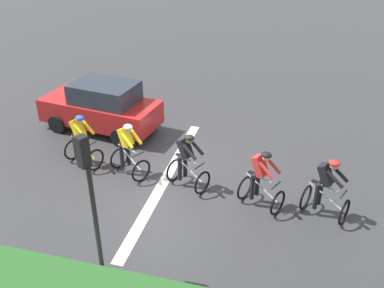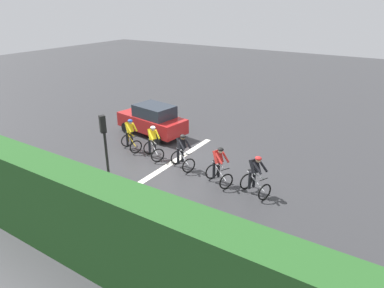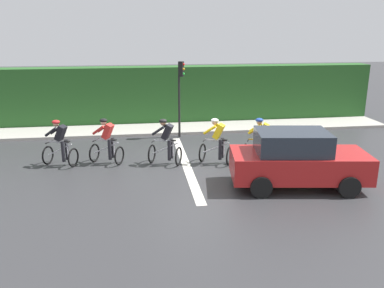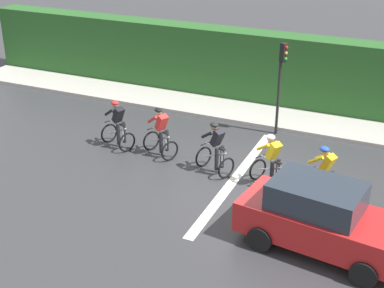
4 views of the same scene
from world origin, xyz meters
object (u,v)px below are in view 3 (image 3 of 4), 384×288
at_px(cyclist_trailing, 261,142).
at_px(car_red, 297,159).
at_px(cyclist_fourth, 217,142).
at_px(cyclist_mid, 166,143).
at_px(cyclist_lead, 60,144).
at_px(cyclist_second, 107,142).
at_px(traffic_light_near_crossing, 180,88).

xyz_separation_m(cyclist_trailing, car_red, (-2.31, -0.41, 0.08)).
height_order(cyclist_fourth, car_red, car_red).
distance_m(cyclist_mid, cyclist_fourth, 1.82).
xyz_separation_m(cyclist_lead, cyclist_fourth, (-0.54, -5.50, 0.00)).
relative_size(cyclist_second, cyclist_trailing, 1.00).
relative_size(cyclist_fourth, car_red, 0.39).
bearing_deg(traffic_light_near_crossing, cyclist_mid, 165.47).
height_order(cyclist_trailing, traffic_light_near_crossing, traffic_light_near_crossing).
bearing_deg(cyclist_lead, cyclist_second, -89.55).
distance_m(cyclist_second, car_red, 6.61).
height_order(cyclist_mid, traffic_light_near_crossing, traffic_light_near_crossing).
bearing_deg(cyclist_lead, traffic_light_near_crossing, -54.85).
distance_m(cyclist_lead, car_red, 8.07).
relative_size(cyclist_second, cyclist_fourth, 1.00).
xyz_separation_m(cyclist_second, traffic_light_near_crossing, (3.25, -3.02, 1.43)).
height_order(cyclist_lead, car_red, car_red).
relative_size(cyclist_second, car_red, 0.39).
height_order(cyclist_lead, traffic_light_near_crossing, traffic_light_near_crossing).
xyz_separation_m(cyclist_fourth, cyclist_trailing, (-0.16, -1.58, 0.00)).
distance_m(cyclist_mid, traffic_light_near_crossing, 4.01).
xyz_separation_m(car_red, traffic_light_near_crossing, (6.27, 2.86, 1.35)).
bearing_deg(car_red, cyclist_second, 62.83).
distance_m(cyclist_fourth, traffic_light_near_crossing, 4.15).
xyz_separation_m(cyclist_mid, cyclist_fourth, (-0.17, -1.81, 0.00)).
xyz_separation_m(cyclist_lead, cyclist_second, (0.01, -1.61, 0.00)).
bearing_deg(cyclist_trailing, cyclist_fourth, 84.23).
distance_m(cyclist_mid, cyclist_trailing, 3.41).
relative_size(cyclist_lead, cyclist_fourth, 1.00).
bearing_deg(traffic_light_near_crossing, car_red, -155.48).
relative_size(cyclist_lead, car_red, 0.39).
height_order(cyclist_lead, cyclist_fourth, same).
bearing_deg(cyclist_lead, cyclist_mid, -95.66).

